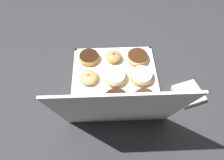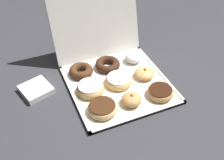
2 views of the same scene
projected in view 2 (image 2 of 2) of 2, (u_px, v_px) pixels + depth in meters
ground_plane at (118, 85)px, 1.25m from camera, size 3.00×3.00×0.00m
donut_box at (118, 85)px, 1.25m from camera, size 0.43×0.43×0.01m
box_lid_open at (95, 16)px, 1.31m from camera, size 0.43×0.13×0.41m
chocolate_frosted_donut_0 at (102, 108)px, 1.10m from camera, size 0.12×0.12×0.04m
jelly_filled_donut_1 at (131, 100)px, 1.14m from camera, size 0.08×0.08×0.05m
chocolate_frosted_donut_2 at (160, 92)px, 1.17m from camera, size 0.11×0.11×0.04m
sprinkle_donut_3 at (90, 88)px, 1.19m from camera, size 0.12×0.12×0.04m
sprinkle_donut_4 at (119, 80)px, 1.23m from camera, size 0.12×0.12×0.04m
jelly_filled_donut_5 at (144, 73)px, 1.27m from camera, size 0.09×0.09×0.04m
chocolate_cake_ring_donut_6 at (81, 71)px, 1.28m from camera, size 0.11×0.11×0.04m
chocolate_cake_ring_donut_7 at (108, 64)px, 1.32m from camera, size 0.12×0.12×0.04m
powdered_filled_donut_8 at (133, 57)px, 1.35m from camera, size 0.08×0.08×0.05m
napkin_stack at (36, 90)px, 1.21m from camera, size 0.15×0.15×0.03m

